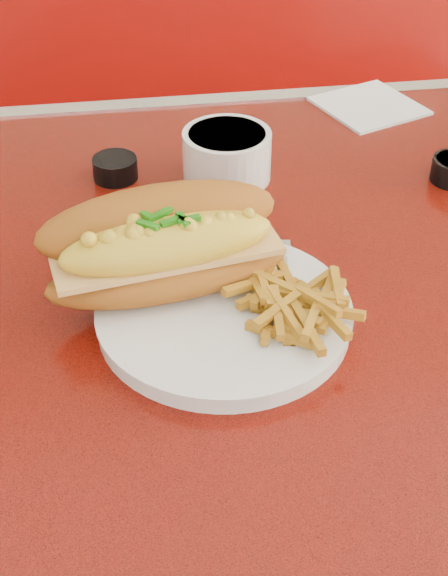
{
  "coord_description": "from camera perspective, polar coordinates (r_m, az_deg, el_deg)",
  "views": [
    {
      "loc": [
        -0.22,
        -0.64,
        1.25
      ],
      "look_at": [
        -0.14,
        -0.08,
        0.81
      ],
      "focal_mm": 50.0,
      "sensor_mm": 36.0,
      "label": 1
    }
  ],
  "objects": [
    {
      "name": "dinner_plate",
      "position": [
        0.73,
        0.0,
        -1.89
      ],
      "size": [
        0.28,
        0.28,
        0.02
      ],
      "rotation": [
        0.0,
        0.0,
        -0.21
      ],
      "color": "white",
      "rests_on": "diner_table"
    },
    {
      "name": "fries_pile",
      "position": [
        0.72,
        4.58,
        -1.02
      ],
      "size": [
        0.13,
        0.13,
        0.03
      ],
      "primitive_type": null,
      "rotation": [
        0.0,
        0.0,
        -0.36
      ],
      "color": "gold",
      "rests_on": "dinner_plate"
    },
    {
      "name": "gravy_ramekin",
      "position": [
        0.94,
        0.21,
        9.52
      ],
      "size": [
        0.13,
        0.13,
        0.06
      ],
      "rotation": [
        0.0,
        0.0,
        -0.32
      ],
      "color": "white",
      "rests_on": "diner_table"
    },
    {
      "name": "fork",
      "position": [
        0.76,
        4.31,
        0.04
      ],
      "size": [
        0.04,
        0.16,
        0.0
      ],
      "rotation": [
        0.0,
        0.0,
        1.41
      ],
      "color": "silver",
      "rests_on": "dinner_plate"
    },
    {
      "name": "mac_hoagie",
      "position": [
        0.74,
        -4.26,
        3.08
      ],
      "size": [
        0.24,
        0.15,
        0.1
      ],
      "rotation": [
        0.0,
        0.0,
        0.17
      ],
      "color": "#A85F1B",
      "rests_on": "dinner_plate"
    },
    {
      "name": "booth_bench_far",
      "position": [
        1.75,
        0.25,
        4.54
      ],
      "size": [
        1.2,
        0.51,
        0.9
      ],
      "color": "maroon",
      "rests_on": "ground"
    },
    {
      "name": "paper_napkin",
      "position": [
        1.14,
        10.27,
        12.62
      ],
      "size": [
        0.16,
        0.16,
        0.0
      ],
      "primitive_type": "cube",
      "rotation": [
        0.0,
        0.0,
        0.36
      ],
      "color": "white",
      "rests_on": "diner_table"
    },
    {
      "name": "diner_table",
      "position": [
        0.93,
        7.95,
        -6.13
      ],
      "size": [
        1.23,
        0.83,
        0.77
      ],
      "color": "red",
      "rests_on": "ground"
    },
    {
      "name": "sauce_cup_left",
      "position": [
        0.96,
        -7.75,
        8.51
      ],
      "size": [
        0.06,
        0.06,
        0.03
      ],
      "rotation": [
        0.0,
        0.0,
        -0.21
      ],
      "color": "black",
      "rests_on": "diner_table"
    }
  ]
}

